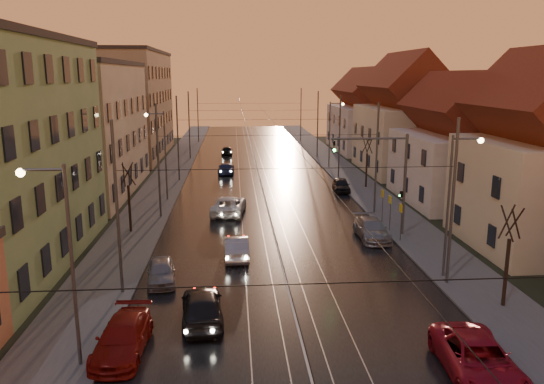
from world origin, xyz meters
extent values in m
cube|color=black|center=(0.00, 40.00, 0.02)|extent=(16.00, 120.00, 0.04)
cube|color=#4C4C4C|center=(-10.00, 40.00, 0.07)|extent=(4.00, 120.00, 0.15)
cube|color=#4C4C4C|center=(10.00, 40.00, 0.07)|extent=(4.00, 120.00, 0.15)
cube|color=gray|center=(-2.20, 40.00, 0.06)|extent=(0.06, 120.00, 0.03)
cube|color=gray|center=(-0.77, 40.00, 0.06)|extent=(0.06, 120.00, 0.03)
cube|color=gray|center=(0.77, 40.00, 0.06)|extent=(0.06, 120.00, 0.03)
cube|color=gray|center=(2.20, 40.00, 0.06)|extent=(0.06, 120.00, 0.03)
cube|color=tan|center=(-17.50, 34.00, 6.00)|extent=(10.00, 20.00, 12.00)
cube|color=#947E5F|center=(-17.50, 58.00, 7.00)|extent=(10.00, 24.00, 14.00)
cube|color=beige|center=(17.00, 15.00, 3.50)|extent=(8.50, 10.00, 7.00)
cube|color=beige|center=(17.00, 28.00, 3.00)|extent=(9.00, 12.00, 6.00)
pyramid|color=#602416|center=(17.00, 28.00, 7.60)|extent=(9.18, 12.24, 3.20)
cube|color=beige|center=(17.00, 43.00, 3.75)|extent=(9.00, 14.00, 7.50)
pyramid|color=#602416|center=(17.00, 43.00, 9.50)|extent=(9.18, 14.28, 4.00)
cube|color=beige|center=(17.00, 61.00, 3.25)|extent=(9.00, 16.00, 6.50)
pyramid|color=#602416|center=(17.00, 61.00, 8.25)|extent=(9.18, 16.32, 3.50)
cylinder|color=#595B60|center=(-8.60, 9.00, 4.50)|extent=(0.16, 0.16, 9.00)
cylinder|color=#595B60|center=(8.60, 9.00, 4.50)|extent=(0.16, 0.16, 9.00)
cylinder|color=#595B60|center=(-8.60, 24.00, 4.50)|extent=(0.16, 0.16, 9.00)
cylinder|color=#595B60|center=(8.60, 24.00, 4.50)|extent=(0.16, 0.16, 9.00)
cylinder|color=#595B60|center=(-8.60, 39.00, 4.50)|extent=(0.16, 0.16, 9.00)
cylinder|color=#595B60|center=(8.60, 39.00, 4.50)|extent=(0.16, 0.16, 9.00)
cylinder|color=#595B60|center=(-8.60, 54.00, 4.50)|extent=(0.16, 0.16, 9.00)
cylinder|color=#595B60|center=(8.60, 54.00, 4.50)|extent=(0.16, 0.16, 9.00)
cylinder|color=#595B60|center=(-8.60, 72.00, 4.50)|extent=(0.16, 0.16, 9.00)
cylinder|color=#595B60|center=(8.60, 72.00, 4.50)|extent=(0.16, 0.16, 9.00)
cylinder|color=#595B60|center=(-8.80, 2.00, 4.00)|extent=(0.14, 0.14, 8.00)
cylinder|color=#595B60|center=(-9.60, 2.00, 7.80)|extent=(1.60, 0.10, 0.10)
sphere|color=#FFD88C|center=(-10.32, 2.00, 7.70)|extent=(0.32, 0.32, 0.32)
cylinder|color=#595B60|center=(8.80, 10.00, 4.00)|extent=(0.14, 0.14, 8.00)
cylinder|color=#595B60|center=(9.60, 10.00, 7.80)|extent=(1.60, 0.10, 0.10)
sphere|color=#FFD88C|center=(10.32, 10.00, 7.70)|extent=(0.32, 0.32, 0.32)
cylinder|color=#595B60|center=(-8.80, 30.00, 4.00)|extent=(0.14, 0.14, 8.00)
cylinder|color=#595B60|center=(-9.60, 30.00, 7.80)|extent=(1.60, 0.10, 0.10)
sphere|color=#FFD88C|center=(-10.32, 30.00, 7.70)|extent=(0.32, 0.32, 0.32)
cylinder|color=#595B60|center=(8.80, 46.00, 4.00)|extent=(0.14, 0.14, 8.00)
cylinder|color=#595B60|center=(9.60, 46.00, 7.80)|extent=(1.60, 0.10, 0.10)
sphere|color=#FFD88C|center=(10.32, 46.00, 7.70)|extent=(0.32, 0.32, 0.32)
cylinder|color=#595B60|center=(9.00, 18.00, 3.60)|extent=(0.20, 0.20, 7.20)
cylinder|color=#595B60|center=(6.40, 18.00, 6.90)|extent=(5.20, 0.14, 0.14)
imported|color=black|center=(4.00, 18.00, 6.30)|extent=(0.15, 0.18, 0.90)
sphere|color=#19FF3F|center=(4.00, 17.88, 6.15)|extent=(0.20, 0.20, 0.20)
cylinder|color=black|center=(-10.20, 20.00, 1.75)|extent=(0.18, 0.18, 3.50)
cylinder|color=black|center=(-9.97, 20.09, 4.30)|extent=(0.37, 0.92, 1.61)
cylinder|color=black|center=(-10.29, 20.23, 4.30)|extent=(0.91, 0.40, 1.61)
cylinder|color=black|center=(-10.43, 19.91, 4.30)|extent=(0.37, 0.92, 1.61)
cylinder|color=black|center=(-10.07, 19.78, 4.30)|extent=(0.84, 0.54, 1.62)
cylinder|color=black|center=(10.20, 6.00, 1.75)|extent=(0.18, 0.18, 3.50)
cylinder|color=black|center=(10.43, 6.09, 4.30)|extent=(0.37, 0.92, 1.61)
cylinder|color=black|center=(10.11, 6.23, 4.30)|extent=(0.91, 0.40, 1.61)
cylinder|color=black|center=(9.97, 5.91, 4.30)|extent=(0.37, 0.92, 1.61)
cylinder|color=black|center=(10.32, 5.78, 4.30)|extent=(0.84, 0.54, 1.62)
cylinder|color=black|center=(10.40, 34.00, 1.75)|extent=(0.18, 0.18, 3.50)
cylinder|color=black|center=(10.63, 34.09, 4.30)|extent=(0.37, 0.92, 1.61)
cylinder|color=black|center=(10.31, 34.23, 4.30)|extent=(0.91, 0.40, 1.61)
cylinder|color=black|center=(10.17, 33.91, 4.30)|extent=(0.37, 0.92, 1.61)
cylinder|color=black|center=(10.53, 33.78, 4.30)|extent=(0.84, 0.54, 1.62)
imported|color=black|center=(-4.30, 5.54, 0.78)|extent=(2.20, 4.71, 1.56)
imported|color=#A9A8AE|center=(-2.69, 14.25, 0.68)|extent=(1.56, 4.19, 1.37)
imported|color=silver|center=(-3.22, 24.78, 0.74)|extent=(3.10, 5.57, 1.47)
imported|color=navy|center=(-3.66, 42.89, 0.63)|extent=(1.88, 4.40, 1.26)
imported|color=black|center=(-3.71, 57.59, 0.64)|extent=(1.56, 3.78, 1.28)
imported|color=maroon|center=(-7.37, 2.99, 0.67)|extent=(2.07, 4.70, 1.34)
imported|color=gray|center=(-6.82, 10.49, 0.63)|extent=(1.96, 3.86, 1.26)
imported|color=maroon|center=(6.20, 0.21, 0.74)|extent=(2.82, 5.46, 1.47)
imported|color=gray|center=(6.67, 17.46, 0.68)|extent=(1.92, 4.68, 1.36)
imported|color=black|center=(7.60, 32.59, 0.65)|extent=(1.88, 3.93, 1.30)
camera|label=1|loc=(-2.75, -17.09, 11.09)|focal=35.00mm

